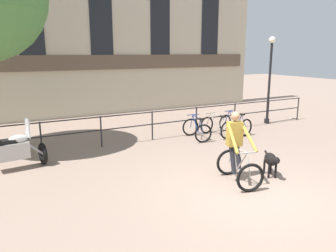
# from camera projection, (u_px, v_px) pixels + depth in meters

# --- Properties ---
(ground_plane) EXTENTS (60.00, 60.00, 0.00)m
(ground_plane) POSITION_uv_depth(u_px,v_px,m) (254.00, 194.00, 7.33)
(ground_plane) COLOR gray
(canal_railing) EXTENTS (15.05, 0.05, 1.05)m
(canal_railing) POSITION_uv_depth(u_px,v_px,m) (152.00, 121.00, 11.63)
(canal_railing) COLOR #232326
(canal_railing) RESTS_ON ground_plane
(building_facade) EXTENTS (18.00, 0.72, 10.13)m
(building_facade) POSITION_uv_depth(u_px,v_px,m) (98.00, 10.00, 15.63)
(building_facade) COLOR #BCB299
(building_facade) RESTS_ON ground_plane
(cyclist_with_bike) EXTENTS (0.93, 1.30, 1.70)m
(cyclist_with_bike) POSITION_uv_depth(u_px,v_px,m) (237.00, 151.00, 7.89)
(cyclist_with_bike) COLOR black
(cyclist_with_bike) RESTS_ON ground_plane
(dog) EXTENTS (0.49, 0.85, 0.62)m
(dog) POSITION_uv_depth(u_px,v_px,m) (271.00, 160.00, 8.25)
(dog) COLOR black
(dog) RESTS_ON ground_plane
(parked_motorcycle) EXTENTS (1.79, 0.84, 1.35)m
(parked_motorcycle) POSITION_uv_depth(u_px,v_px,m) (10.00, 150.00, 8.66)
(parked_motorcycle) COLOR black
(parked_motorcycle) RESTS_ON ground_plane
(parked_bicycle_near_lamp) EXTENTS (0.80, 1.19, 0.86)m
(parked_bicycle_near_lamp) POSITION_uv_depth(u_px,v_px,m) (197.00, 129.00, 11.83)
(parked_bicycle_near_lamp) COLOR black
(parked_bicycle_near_lamp) RESTS_ON ground_plane
(parked_bicycle_mid_left) EXTENTS (0.82, 1.20, 0.86)m
(parked_bicycle_mid_left) POSITION_uv_depth(u_px,v_px,m) (217.00, 127.00, 12.24)
(parked_bicycle_mid_left) COLOR black
(parked_bicycle_mid_left) RESTS_ON ground_plane
(parked_bicycle_mid_right) EXTENTS (0.82, 1.20, 0.86)m
(parked_bicycle_mid_right) POSITION_uv_depth(u_px,v_px,m) (235.00, 124.00, 12.66)
(parked_bicycle_mid_right) COLOR black
(parked_bicycle_mid_right) RESTS_ON ground_plane
(street_lamp) EXTENTS (0.28, 0.28, 3.73)m
(street_lamp) POSITION_uv_depth(u_px,v_px,m) (270.00, 75.00, 14.08)
(street_lamp) COLOR black
(street_lamp) RESTS_ON ground_plane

